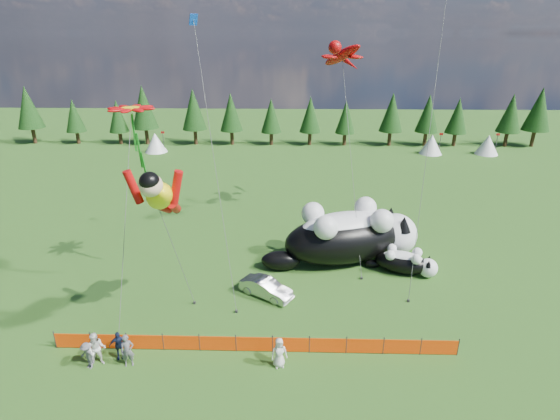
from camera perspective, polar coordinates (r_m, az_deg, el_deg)
ground at (r=27.55m, az=-2.83°, el=-13.95°), size 160.00×160.00×0.00m
safety_fence at (r=24.88m, az=-3.38°, el=-17.07°), size 22.06×0.06×1.10m
tree_line at (r=68.34m, az=-0.06°, el=11.79°), size 90.00×4.00×8.00m
festival_tents at (r=64.59m, az=9.72°, el=8.51°), size 50.00×3.20×2.80m
cat_large at (r=33.34m, az=9.24°, el=-3.19°), size 12.12×6.90×4.48m
cat_small at (r=32.99m, az=16.07°, el=-6.53°), size 5.01×2.91×1.86m
car at (r=29.24m, az=-1.83°, el=-10.15°), size 3.79×3.03×1.21m
spectator_a at (r=25.04m, az=-19.31°, el=-16.95°), size 0.77×0.61×1.86m
spectator_b at (r=25.61m, az=-22.83°, el=-16.43°), size 1.04×0.76×1.93m
spectator_c at (r=25.73m, az=-20.33°, el=-16.22°), size 1.07×0.76×1.65m
spectator_d at (r=25.70m, az=-23.85°, el=-17.01°), size 1.13×0.94×1.55m
spectator_e at (r=23.74m, az=-0.11°, el=-18.15°), size 0.94×0.73×1.72m
superhero_kite at (r=23.05m, az=-15.46°, el=1.77°), size 5.48×5.90×10.75m
gecko_kite at (r=36.48m, az=8.09°, el=19.36°), size 5.98×12.91×17.20m
flower_kite at (r=27.07m, az=-18.85°, el=12.07°), size 3.70×6.82×13.01m
diamond_kite_a at (r=28.76m, az=-10.85°, el=20.94°), size 3.19×6.17×18.08m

